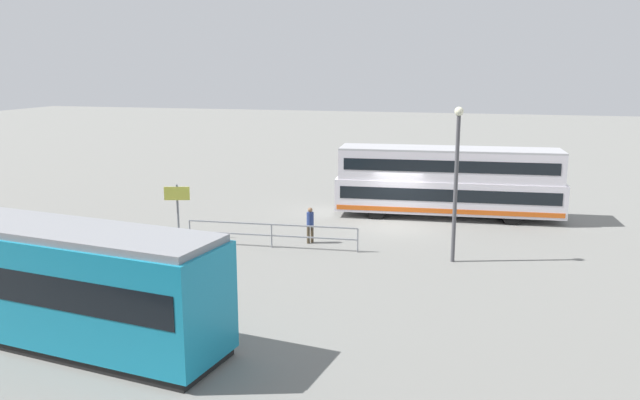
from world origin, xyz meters
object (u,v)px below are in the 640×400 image
object	(u,v)px
info_sign	(177,201)
street_lamp	(456,172)
double_decker_bus	(448,182)
pedestrian_near_railing	(310,223)
tram_yellow	(31,277)

from	to	relation	value
info_sign	street_lamp	size ratio (longest dim) A/B	0.40
double_decker_bus	pedestrian_near_railing	size ratio (longest dim) A/B	7.21
double_decker_bus	tram_yellow	world-z (taller)	double_decker_bus
pedestrian_near_railing	info_sign	size ratio (longest dim) A/B	0.65
info_sign	street_lamp	bearing A→B (deg)	177.84
double_decker_bus	street_lamp	xyz separation A→B (m)	(-0.74, 7.90, 1.82)
tram_yellow	pedestrian_near_railing	size ratio (longest dim) A/B	7.71
tram_yellow	street_lamp	distance (m)	15.78
tram_yellow	info_sign	bearing A→B (deg)	-85.13
tram_yellow	pedestrian_near_railing	distance (m)	12.89
double_decker_bus	info_sign	xyz separation A→B (m)	(11.78, 7.43, -0.12)
tram_yellow	street_lamp	xyz separation A→B (m)	(-11.58, -10.55, 1.91)
street_lamp	double_decker_bus	bearing A→B (deg)	-84.66
tram_yellow	pedestrian_near_railing	bearing A→B (deg)	-113.80
double_decker_bus	tram_yellow	distance (m)	21.40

